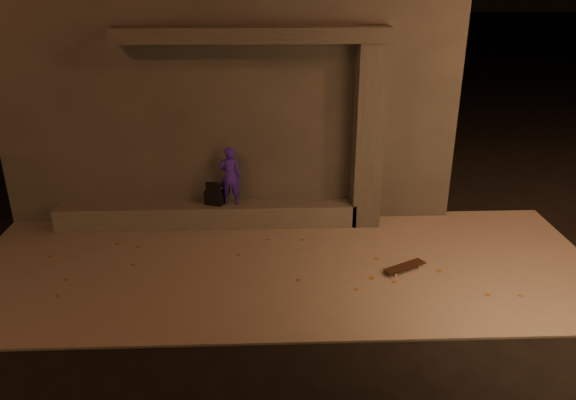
{
  "coord_description": "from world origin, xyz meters",
  "views": [
    {
      "loc": [
        -0.26,
        -6.67,
        4.92
      ],
      "look_at": [
        0.07,
        2.0,
        1.28
      ],
      "focal_mm": 35.0,
      "sensor_mm": 36.0,
      "label": 1
    }
  ],
  "objects_px": {
    "skateboarder": "(230,176)",
    "skateboard": "(405,267)",
    "column": "(368,138)",
    "backpack": "(214,196)"
  },
  "relations": [
    {
      "from": "skateboarder",
      "to": "skateboard",
      "type": "height_order",
      "value": "skateboarder"
    },
    {
      "from": "column",
      "to": "skateboarder",
      "type": "height_order",
      "value": "column"
    },
    {
      "from": "skateboarder",
      "to": "skateboard",
      "type": "distance_m",
      "value": 3.81
    },
    {
      "from": "skateboarder",
      "to": "backpack",
      "type": "xyz_separation_m",
      "value": [
        -0.33,
        0.0,
        -0.42
      ]
    },
    {
      "from": "skateboard",
      "to": "column",
      "type": "bearing_deg",
      "value": 72.16
    },
    {
      "from": "column",
      "to": "skateboarder",
      "type": "distance_m",
      "value": 2.81
    },
    {
      "from": "column",
      "to": "skateboard",
      "type": "bearing_deg",
      "value": -79.23
    },
    {
      "from": "column",
      "to": "skateboarder",
      "type": "relative_size",
      "value": 3.03
    },
    {
      "from": "skateboarder",
      "to": "backpack",
      "type": "distance_m",
      "value": 0.54
    },
    {
      "from": "skateboarder",
      "to": "backpack",
      "type": "bearing_deg",
      "value": 3.1
    }
  ]
}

